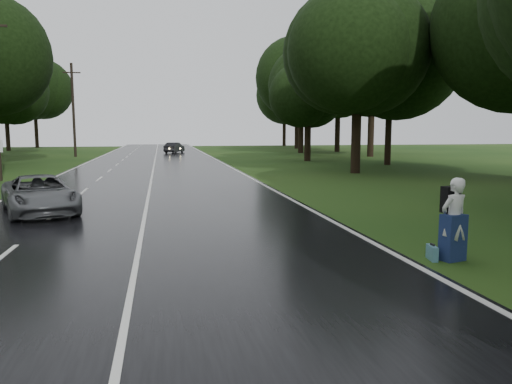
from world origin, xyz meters
TOP-DOWN VIEW (x-y plane):
  - ground at (0.00, 0.00)m, footprint 160.00×160.00m
  - road at (0.00, 20.00)m, footprint 12.00×140.00m
  - lane_center at (0.00, 20.00)m, footprint 0.12×140.00m
  - grey_car at (-3.55, 8.15)m, footprint 3.61×5.13m
  - far_car at (2.24, 51.96)m, footprint 2.74×4.20m
  - hitchhiker at (6.89, 0.04)m, footprint 0.76×0.72m
  - suitcase at (6.46, 0.13)m, footprint 0.22×0.47m
  - utility_pole_mid at (-8.50, 20.37)m, footprint 1.80×0.28m
  - utility_pole_far at (-8.50, 45.64)m, footprint 1.80×0.28m
  - tree_right_d at (13.42, 21.16)m, footprint 9.34×9.34m
  - tree_right_e at (14.08, 34.21)m, footprint 7.29×7.29m
  - tree_right_f at (17.98, 49.71)m, footprint 9.22×9.22m

SIDE VIEW (x-z plane):
  - ground at x=0.00m, z-range 0.00..0.00m
  - utility_pole_mid at x=-8.50m, z-range -4.78..4.78m
  - utility_pole_far at x=-8.50m, z-range -4.96..4.96m
  - tree_right_d at x=13.42m, z-range -7.30..7.30m
  - tree_right_e at x=14.08m, z-range -5.70..5.70m
  - tree_right_f at x=17.98m, z-range -7.20..7.20m
  - road at x=0.00m, z-range 0.00..0.04m
  - lane_center at x=0.00m, z-range 0.04..0.05m
  - suitcase at x=6.46m, z-range 0.00..0.32m
  - grey_car at x=-3.55m, z-range 0.04..1.34m
  - far_car at x=2.24m, z-range 0.04..1.35m
  - hitchhiker at x=6.89m, z-range -0.07..1.79m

